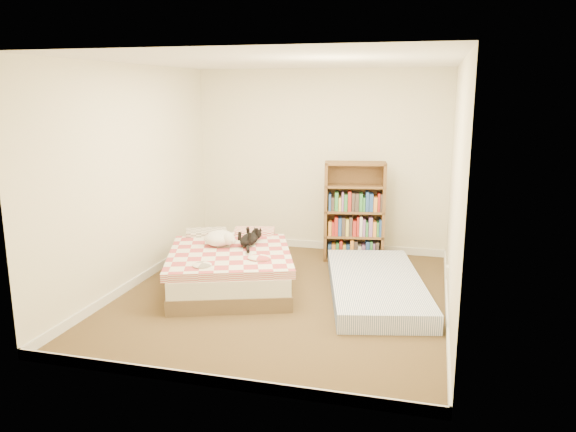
% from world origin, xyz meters
% --- Properties ---
extents(room, '(3.51, 4.01, 2.51)m').
position_xyz_m(room, '(0.00, 0.00, 1.20)').
color(room, '#4C3720').
rests_on(room, ground).
extents(bed, '(1.83, 2.16, 0.49)m').
position_xyz_m(bed, '(-0.68, 0.24, 0.22)').
color(bed, brown).
rests_on(bed, room).
extents(bookshelf, '(0.83, 0.40, 1.31)m').
position_xyz_m(bookshelf, '(0.55, 1.59, 0.50)').
color(bookshelf, brown).
rests_on(bookshelf, room).
extents(floor_mattress, '(1.43, 2.33, 0.19)m').
position_xyz_m(floor_mattress, '(0.98, 0.34, 0.10)').
color(floor_mattress, '#697DAF').
rests_on(floor_mattress, room).
extents(black_cat, '(0.24, 0.68, 0.15)m').
position_xyz_m(black_cat, '(-0.51, 0.45, 0.51)').
color(black_cat, black).
rests_on(black_cat, bed).
extents(white_dog, '(0.44, 0.47, 0.18)m').
position_xyz_m(white_dog, '(-0.83, 0.29, 0.53)').
color(white_dog, silver).
rests_on(white_dog, bed).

